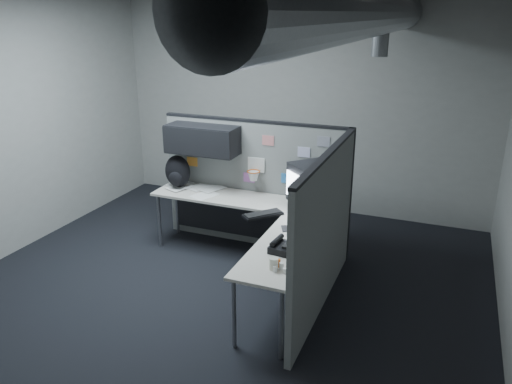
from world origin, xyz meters
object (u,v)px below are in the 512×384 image
at_px(monitor, 314,187).
at_px(keyboard, 263,214).
at_px(desk, 254,218).
at_px(phone, 283,247).
at_px(backpack, 177,172).

bearing_deg(monitor, keyboard, -141.42).
height_order(desk, keyboard, keyboard).
distance_m(desk, keyboard, 0.27).
xyz_separation_m(desk, keyboard, (0.17, -0.16, 0.14)).
xyz_separation_m(monitor, keyboard, (-0.46, -0.40, -0.26)).
distance_m(keyboard, phone, 0.88).
height_order(desk, monitor, monitor).
bearing_deg(backpack, keyboard, -18.21).
bearing_deg(keyboard, phone, -59.99).
relative_size(keyboard, phone, 1.65).
bearing_deg(monitor, phone, -90.95).
height_order(keyboard, backpack, backpack).
bearing_deg(keyboard, backpack, 156.29).
relative_size(desk, monitor, 3.50).
bearing_deg(backpack, desk, -14.11).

